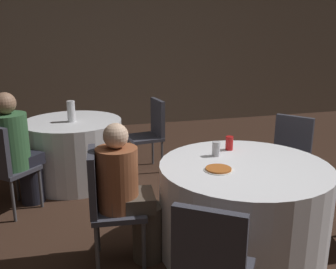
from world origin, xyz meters
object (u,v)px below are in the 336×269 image
at_px(pizza_plate_near, 218,169).
at_px(soda_can_silver, 216,149).
at_px(person_floral_shirt, 128,195).
at_px(soda_can_red, 229,143).
at_px(chair_near_southwest, 211,266).
at_px(person_green_jacket, 16,150).
at_px(chair_near_northeast, 289,153).
at_px(chair_far_east, 151,129).
at_px(table_near, 242,208).
at_px(table_far, 74,151).
at_px(bottle_far, 71,111).
at_px(chair_far_southwest, 3,162).
at_px(chair_near_west, 105,198).

height_order(pizza_plate_near, soda_can_silver, soda_can_silver).
height_order(person_floral_shirt, soda_can_silver, person_floral_shirt).
distance_m(pizza_plate_near, soda_can_red, 0.52).
xyz_separation_m(chair_near_southwest, person_green_jacket, (-1.19, 2.17, 0.07)).
relative_size(chair_near_northeast, chair_far_east, 1.00).
xyz_separation_m(chair_far_east, person_floral_shirt, (-0.62, -1.92, 0.01)).
relative_size(table_near, soda_can_red, 11.00).
height_order(pizza_plate_near, soda_can_red, soda_can_red).
relative_size(chair_far_east, soda_can_red, 7.52).
bearing_deg(pizza_plate_near, soda_can_silver, 70.71).
bearing_deg(soda_can_silver, person_floral_shirt, -167.84).
distance_m(chair_near_northeast, chair_far_east, 1.75).
relative_size(table_near, chair_near_northeast, 1.46).
xyz_separation_m(chair_far_east, person_green_jacket, (-1.54, -0.73, 0.07)).
bearing_deg(table_far, table_near, -56.30).
xyz_separation_m(person_floral_shirt, bottle_far, (-0.35, 1.74, 0.31)).
height_order(table_near, soda_can_silver, soda_can_silver).
height_order(chair_far_southwest, chair_far_east, same).
distance_m(table_near, table_far, 2.27).
bearing_deg(chair_far_southwest, pizza_plate_near, 6.91).
bearing_deg(chair_near_northeast, pizza_plate_near, 85.19).
height_order(chair_near_southwest, soda_can_silver, chair_near_southwest).
bearing_deg(soda_can_silver, bottle_far, 125.58).
height_order(chair_far_east, person_floral_shirt, person_floral_shirt).
distance_m(chair_far_southwest, pizza_plate_near, 2.09).
relative_size(chair_near_northeast, chair_near_west, 1.00).
bearing_deg(soda_can_red, soda_can_silver, -145.14).
bearing_deg(chair_near_west, chair_near_southwest, 30.19).
xyz_separation_m(pizza_plate_near, soda_can_red, (0.28, 0.44, 0.05)).
bearing_deg(chair_far_southwest, chair_far_east, 70.16).
xyz_separation_m(person_floral_shirt, person_green_jacket, (-0.92, 1.19, 0.06)).
relative_size(chair_near_southwest, chair_far_east, 1.00).
bearing_deg(person_floral_shirt, bottle_far, -162.63).
xyz_separation_m(chair_near_northeast, pizza_plate_near, (-1.10, -0.73, 0.20)).
relative_size(soda_can_red, soda_can_silver, 1.00).
distance_m(table_far, chair_near_southwest, 2.85).
xyz_separation_m(chair_far_east, bottle_far, (-0.98, -0.18, 0.32)).
bearing_deg(chair_near_northeast, table_near, 90.00).
height_order(chair_near_northeast, soda_can_silver, chair_near_northeast).
height_order(table_far, chair_near_northeast, chair_near_northeast).
bearing_deg(pizza_plate_near, soda_can_red, 56.87).
height_order(chair_far_southwest, pizza_plate_near, chair_far_southwest).
distance_m(chair_near_west, person_green_jacket, 1.39).
xyz_separation_m(chair_far_east, soda_can_red, (0.32, -1.63, 0.26)).
distance_m(table_far, person_floral_shirt, 1.84).
relative_size(chair_near_northeast, person_green_jacket, 0.76).
bearing_deg(chair_near_northeast, soda_can_silver, 74.38).
bearing_deg(chair_near_southwest, person_floral_shirt, 141.34).
height_order(chair_near_southwest, pizza_plate_near, chair_near_southwest).
bearing_deg(chair_near_west, bottle_far, -168.11).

